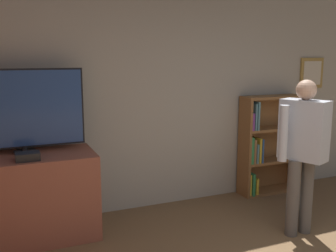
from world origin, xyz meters
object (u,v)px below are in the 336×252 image
bookshelf (265,146)px  person (303,145)px  television (22,110)px  game_console (28,156)px

bookshelf → person: person is taller
person → television: bearing=-135.3°
bookshelf → person: bearing=-110.5°
television → person: size_ratio=0.75×
game_console → bookshelf: (3.06, 0.42, -0.27)m
television → game_console: size_ratio=5.51×
game_console → bookshelf: bearing=7.8°
television → bookshelf: size_ratio=0.91×
game_console → person: size_ratio=0.14×
person → game_console: bearing=-129.5°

